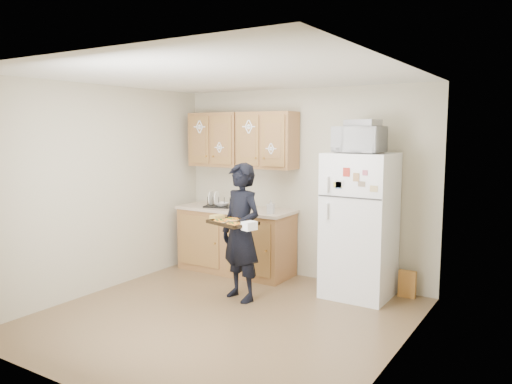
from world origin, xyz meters
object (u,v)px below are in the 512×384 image
Objects in this scene: baking_tray at (233,223)px; dish_rack at (219,202)px; person at (241,232)px; microwave at (359,140)px; refrigerator at (360,225)px.

baking_tray is 1.53m from dish_rack.
person is 3.23× the size of baking_tray.
dish_rack is (-2.04, 0.05, -0.88)m from microwave.
refrigerator reaches higher than person.
microwave reaches higher than refrigerator.
microwave reaches higher than dish_rack.
person reaches higher than dish_rack.
person is at bearing -141.78° from microwave.
baking_tray is 1.35× the size of dish_rack.
microwave is at bearing -1.41° from dish_rack.
refrigerator is 1.07× the size of person.
refrigerator is at bearing -0.00° from dish_rack.
refrigerator reaches higher than dish_rack.
microwave is 2.22m from dish_rack.
baking_tray is at bearing -130.82° from microwave.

